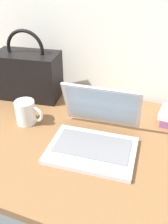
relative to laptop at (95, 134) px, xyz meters
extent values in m
cube|color=brown|center=(-0.11, 0.02, -0.06)|extent=(1.60, 0.76, 0.03)
cube|color=silver|center=(0.00, -0.05, -0.04)|extent=(0.33, 0.24, 0.02)
cube|color=slate|center=(0.00, -0.04, -0.03)|extent=(0.28, 0.16, 0.00)
cube|color=silver|center=(-0.01, 0.10, 0.07)|extent=(0.31, 0.10, 0.19)
cube|color=#A5C6EA|center=(-0.01, 0.09, 0.07)|extent=(0.27, 0.09, 0.17)
cylinder|color=white|center=(-0.32, 0.03, 0.01)|extent=(0.08, 0.08, 0.10)
torus|color=white|center=(-0.27, 0.03, 0.01)|extent=(0.07, 0.01, 0.07)
cylinder|color=brown|center=(-0.32, 0.03, 0.05)|extent=(0.07, 0.07, 0.00)
cube|color=black|center=(-0.43, 0.25, 0.07)|extent=(0.32, 0.20, 0.22)
torus|color=black|center=(-0.43, 0.25, 0.20)|extent=(0.18, 0.04, 0.18)
camera|label=1|loc=(0.22, -0.70, 0.56)|focal=40.27mm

